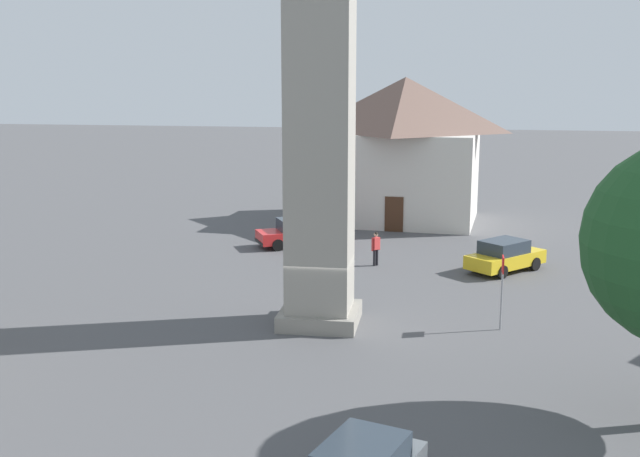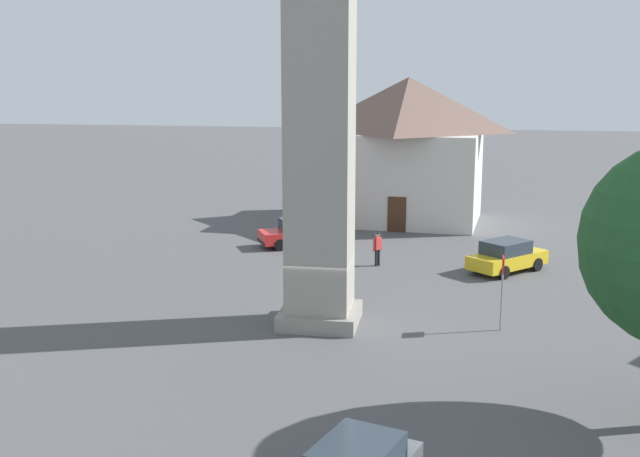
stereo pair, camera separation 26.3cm
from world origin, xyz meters
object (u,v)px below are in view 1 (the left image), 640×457
at_px(pedestrian, 376,246).
at_px(car_red_corner, 296,232).
at_px(building_terrace_right, 404,148).
at_px(car_silver_kerb, 505,256).
at_px(road_sign, 502,280).

bearing_deg(pedestrian, car_red_corner, -128.20).
bearing_deg(building_terrace_right, pedestrian, -3.32).
height_order(car_red_corner, pedestrian, pedestrian).
height_order(pedestrian, building_terrace_right, building_terrace_right).
height_order(car_silver_kerb, pedestrian, pedestrian).
bearing_deg(car_red_corner, car_silver_kerb, 70.65).
bearing_deg(pedestrian, building_terrace_right, 176.68).
distance_m(car_red_corner, road_sign, 16.23).
relative_size(pedestrian, road_sign, 0.60).
xyz_separation_m(car_silver_kerb, pedestrian, (-0.14, -6.20, 0.25)).
distance_m(car_silver_kerb, road_sign, 8.96).
xyz_separation_m(car_red_corner, pedestrian, (3.67, 4.66, 0.25)).
bearing_deg(car_silver_kerb, road_sign, -5.02).
bearing_deg(road_sign, car_red_corner, -141.49).
height_order(car_silver_kerb, road_sign, road_sign).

